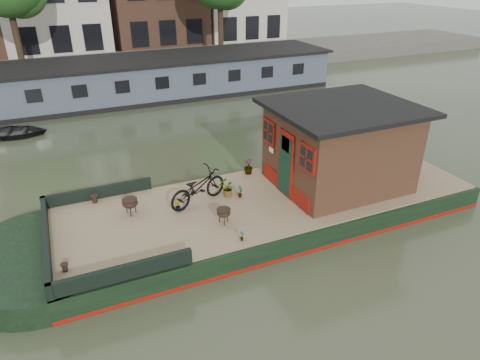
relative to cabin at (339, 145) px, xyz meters
name	(u,v)px	position (x,y,z in m)	size (l,w,h in m)	color
ground	(270,216)	(-2.19, 0.00, -1.88)	(120.00, 120.00, 0.00)	#27311F
houseboat_hull	(228,218)	(-3.52, 0.00, -1.60)	(14.01, 4.02, 0.60)	black
houseboat_deck	(271,198)	(-2.19, 0.00, -1.25)	(11.80, 3.80, 0.05)	#816B4F
bow_bulwark	(84,232)	(-7.25, 0.00, -1.05)	(3.00, 4.00, 0.35)	black
cabin	(339,145)	(0.00, 0.00, 0.00)	(4.00, 3.50, 2.42)	black
bicycle	(198,187)	(-4.19, 0.51, -0.74)	(0.64, 1.84, 0.97)	black
potted_plant_a	(240,191)	(-3.01, 0.33, -1.04)	(0.20, 0.13, 0.38)	maroon
potted_plant_b	(177,206)	(-4.85, 0.32, -1.07)	(0.17, 0.14, 0.31)	maroon
potted_plant_c	(227,189)	(-3.31, 0.56, -0.99)	(0.43, 0.37, 0.47)	brown
potted_plant_d	(248,166)	(-2.14, 1.65, -0.98)	(0.28, 0.28, 0.50)	maroon
potted_plant_e	(242,236)	(-3.84, -1.64, -1.09)	(0.14, 0.10, 0.27)	brown
brazier_front	(224,216)	(-3.94, -0.74, -1.02)	(0.39, 0.39, 0.42)	black
brazier_rear	(131,207)	(-6.01, 0.68, -1.00)	(0.42, 0.42, 0.45)	black
bollard_port	(95,199)	(-6.82, 1.70, -1.11)	(0.20, 0.20, 0.23)	black
bollard_stbd	(65,267)	(-7.79, -1.13, -1.13)	(0.17, 0.17, 0.19)	black
dinghy	(10,129)	(-9.32, 10.31, -1.57)	(2.15, 3.01, 0.62)	black
far_houseboat	(153,79)	(-2.19, 14.00, -0.91)	(20.40, 4.40, 2.11)	#454D5C
quay	(131,65)	(-2.19, 20.50, -1.43)	(60.00, 6.00, 0.90)	#47443F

